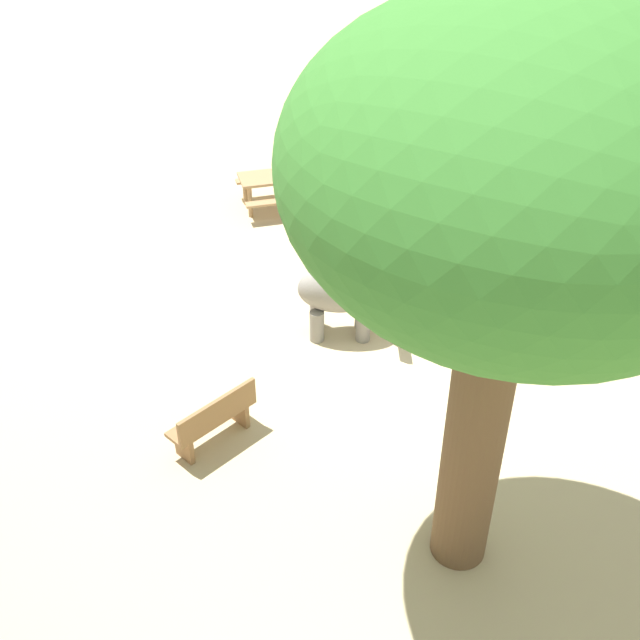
{
  "coord_description": "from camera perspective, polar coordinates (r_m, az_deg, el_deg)",
  "views": [
    {
      "loc": [
        -7.33,
        8.21,
        8.08
      ],
      "look_at": [
        0.32,
        1.24,
        0.8
      ],
      "focal_mm": 43.33,
      "sensor_mm": 36.0,
      "label": 1
    }
  ],
  "objects": [
    {
      "name": "ground_plane",
      "position": [
        13.65,
        4.76,
        -1.3
      ],
      "size": [
        60.0,
        60.0,
        0.0
      ],
      "primitive_type": "plane",
      "color": "tan"
    },
    {
      "name": "elephant",
      "position": [
        13.24,
        2.39,
        2.14
      ],
      "size": [
        1.83,
        1.87,
        1.37
      ],
      "rotation": [
        0.0,
        0.0,
        3.98
      ],
      "color": "gray",
      "rests_on": "ground_plane"
    },
    {
      "name": "person_handler",
      "position": [
        13.06,
        11.77,
        1.21
      ],
      "size": [
        0.34,
        0.43,
        1.62
      ],
      "rotation": [
        0.0,
        0.0,
        0.63
      ],
      "color": "#3F3833",
      "rests_on": "ground_plane"
    },
    {
      "name": "shade_tree_main",
      "position": [
        7.28,
        14.19,
        9.78
      ],
      "size": [
        4.61,
        4.23,
        6.82
      ],
      "color": "brown",
      "rests_on": "ground_plane"
    },
    {
      "name": "wooden_bench",
      "position": [
        11.39,
        -7.83,
        -7.2
      ],
      "size": [
        0.49,
        1.42,
        0.88
      ],
      "rotation": [
        0.0,
        0.0,
        4.78
      ],
      "color": "olive",
      "rests_on": "ground_plane"
    },
    {
      "name": "picnic_table_near",
      "position": [
        17.7,
        -3.48,
        10.02
      ],
      "size": [
        2.01,
        2.01,
        0.78
      ],
      "rotation": [
        0.0,
        0.0,
        4.23
      ],
      "color": "#9E7A51",
      "rests_on": "ground_plane"
    }
  ]
}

